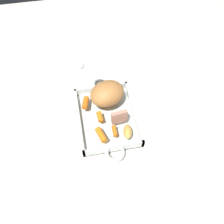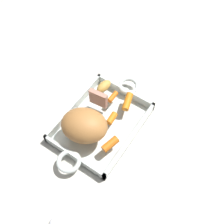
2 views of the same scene
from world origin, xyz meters
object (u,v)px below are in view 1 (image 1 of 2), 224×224
at_px(roast_slice_thick, 119,117).
at_px(serving_spoon, 69,61).
at_px(pork_roast, 107,94).
at_px(baby_carrot_center_left, 115,131).
at_px(roasting_dish, 107,117).
at_px(baby_carrot_short, 100,117).
at_px(baby_carrot_southeast, 101,135).
at_px(potato_golden_small, 128,132).
at_px(baby_carrot_southwest, 85,103).

bearing_deg(roast_slice_thick, serving_spoon, 22.05).
bearing_deg(pork_roast, baby_carrot_center_left, -179.90).
bearing_deg(roasting_dish, baby_carrot_short, 118.75).
bearing_deg(serving_spoon, baby_carrot_short, -36.78).
bearing_deg(roasting_dish, baby_carrot_southeast, 158.45).
height_order(pork_roast, potato_golden_small, pork_roast).
distance_m(roasting_dish, baby_carrot_center_left, 0.10).
xyz_separation_m(roasting_dish, baby_carrot_southwest, (0.06, 0.08, 0.04)).
distance_m(baby_carrot_short, potato_golden_small, 0.13).
bearing_deg(baby_carrot_center_left, baby_carrot_southeast, 99.37).
bearing_deg(baby_carrot_southwest, serving_spoon, 8.71).
xyz_separation_m(baby_carrot_short, potato_golden_small, (-0.09, -0.09, 0.01)).
distance_m(baby_carrot_center_left, baby_carrot_southeast, 0.05).
distance_m(pork_roast, serving_spoon, 0.33).
relative_size(roasting_dish, roast_slice_thick, 6.74).
xyz_separation_m(pork_roast, roast_slice_thick, (-0.11, -0.03, -0.01)).
distance_m(pork_roast, baby_carrot_short, 0.10).
xyz_separation_m(baby_carrot_short, serving_spoon, (0.38, 0.09, -0.04)).
distance_m(baby_carrot_southeast, potato_golden_small, 0.10).
relative_size(roasting_dish, baby_carrot_southeast, 6.69).
distance_m(pork_roast, baby_carrot_southeast, 0.18).
relative_size(baby_carrot_southwest, potato_golden_small, 0.90).
distance_m(pork_roast, potato_golden_small, 0.18).
xyz_separation_m(roasting_dish, baby_carrot_southeast, (-0.10, 0.04, 0.04)).
relative_size(roast_slice_thick, baby_carrot_southwest, 1.14).
relative_size(baby_carrot_southwest, baby_carrot_short, 1.30).
xyz_separation_m(baby_carrot_center_left, baby_carrot_southeast, (-0.01, 0.05, 0.00)).
bearing_deg(serving_spoon, baby_carrot_southwest, -41.83).
xyz_separation_m(roasting_dish, potato_golden_small, (-0.11, -0.06, 0.04)).
height_order(baby_carrot_center_left, potato_golden_small, potato_golden_small).
bearing_deg(serving_spoon, pork_roast, -25.57).
height_order(baby_carrot_southwest, potato_golden_small, potato_golden_small).
xyz_separation_m(roasting_dish, baby_carrot_short, (-0.02, 0.03, 0.04)).
bearing_deg(potato_golden_small, baby_carrot_short, 46.00).
bearing_deg(baby_carrot_center_left, serving_spoon, 16.94).
bearing_deg(roast_slice_thick, pork_roast, 13.78).
height_order(baby_carrot_southeast, baby_carrot_short, baby_carrot_southeast).
bearing_deg(roast_slice_thick, baby_carrot_southwest, 47.89).
distance_m(roast_slice_thick, baby_carrot_southeast, 0.10).
height_order(baby_carrot_center_left, baby_carrot_southwest, baby_carrot_southwest).
xyz_separation_m(baby_carrot_southeast, baby_carrot_short, (0.08, -0.01, -0.00)).
height_order(roasting_dish, baby_carrot_short, baby_carrot_short).
bearing_deg(baby_carrot_southeast, roast_slice_thick, -56.29).
bearing_deg(baby_carrot_southeast, potato_golden_small, -93.82).
height_order(pork_roast, baby_carrot_center_left, pork_roast).
bearing_deg(baby_carrot_southwest, baby_carrot_short, -149.38).
bearing_deg(serving_spoon, roast_slice_thick, -28.49).
relative_size(baby_carrot_southwest, serving_spoon, 0.27).
distance_m(potato_golden_small, serving_spoon, 0.50).
bearing_deg(baby_carrot_southeast, baby_carrot_southwest, 13.32).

